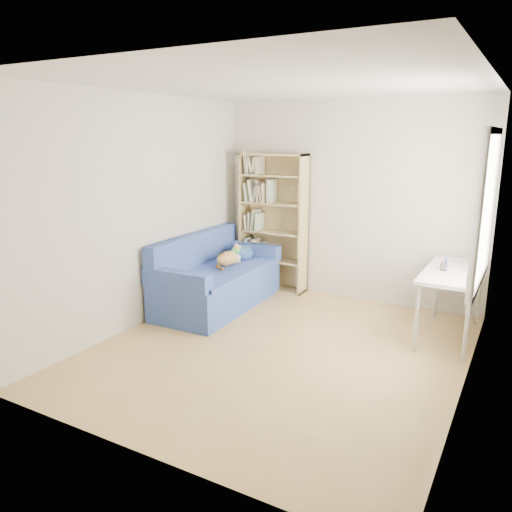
{
  "coord_description": "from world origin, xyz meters",
  "views": [
    {
      "loc": [
        2.11,
        -4.26,
        2.15
      ],
      "look_at": [
        -0.49,
        0.39,
        0.85
      ],
      "focal_mm": 35.0,
      "sensor_mm": 36.0,
      "label": 1
    }
  ],
  "objects_px": {
    "sofa": "(216,279)",
    "bookshelf": "(273,228)",
    "desk": "(453,277)",
    "pen_cup": "(444,265)"
  },
  "relations": [
    {
      "from": "pen_cup",
      "to": "bookshelf",
      "type": "bearing_deg",
      "value": 164.2
    },
    {
      "from": "sofa",
      "to": "pen_cup",
      "type": "relative_size",
      "value": 12.62
    },
    {
      "from": "sofa",
      "to": "pen_cup",
      "type": "height_order",
      "value": "sofa"
    },
    {
      "from": "desk",
      "to": "pen_cup",
      "type": "bearing_deg",
      "value": -152.61
    },
    {
      "from": "sofa",
      "to": "pen_cup",
      "type": "distance_m",
      "value": 2.75
    },
    {
      "from": "desk",
      "to": "pen_cup",
      "type": "xyz_separation_m",
      "value": [
        -0.09,
        -0.05,
        0.13
      ]
    },
    {
      "from": "pen_cup",
      "to": "sofa",
      "type": "bearing_deg",
      "value": -173.42
    },
    {
      "from": "bookshelf",
      "to": "desk",
      "type": "distance_m",
      "value": 2.56
    },
    {
      "from": "sofa",
      "to": "bookshelf",
      "type": "xyz_separation_m",
      "value": [
        0.31,
        0.98,
        0.53
      ]
    },
    {
      "from": "bookshelf",
      "to": "desk",
      "type": "xyz_separation_m",
      "value": [
        2.47,
        -0.63,
        -0.2
      ]
    }
  ]
}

